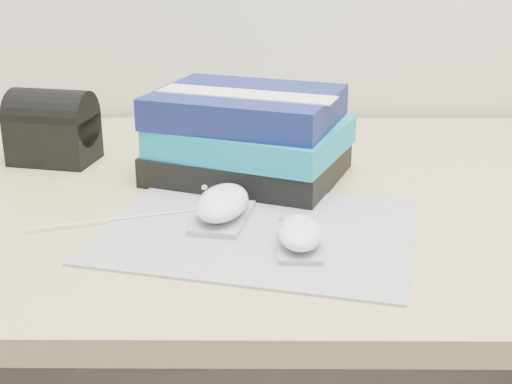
{
  "coord_description": "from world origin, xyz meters",
  "views": [
    {
      "loc": [
        -0.09,
        0.63,
        1.08
      ],
      "look_at": [
        -0.1,
        1.46,
        0.77
      ],
      "focal_mm": 50.0,
      "sensor_mm": 36.0,
      "label": 1
    }
  ],
  "objects_px": {
    "desk": "(317,310)",
    "pouch": "(53,127)",
    "mouse_front": "(300,234)",
    "book_stack": "(249,136)",
    "mouse_rear": "(222,205)"
  },
  "relations": [
    {
      "from": "desk",
      "to": "mouse_rear",
      "type": "height_order",
      "value": "mouse_rear"
    },
    {
      "from": "desk",
      "to": "mouse_rear",
      "type": "relative_size",
      "value": 13.06
    },
    {
      "from": "mouse_front",
      "to": "book_stack",
      "type": "distance_m",
      "value": 0.27
    },
    {
      "from": "mouse_front",
      "to": "book_stack",
      "type": "bearing_deg",
      "value": 103.58
    },
    {
      "from": "desk",
      "to": "mouse_front",
      "type": "relative_size",
      "value": 16.95
    },
    {
      "from": "desk",
      "to": "pouch",
      "type": "bearing_deg",
      "value": 171.99
    },
    {
      "from": "mouse_rear",
      "to": "mouse_front",
      "type": "distance_m",
      "value": 0.12
    },
    {
      "from": "mouse_rear",
      "to": "mouse_front",
      "type": "height_order",
      "value": "mouse_rear"
    },
    {
      "from": "book_stack",
      "to": "pouch",
      "type": "height_order",
      "value": "book_stack"
    },
    {
      "from": "desk",
      "to": "book_stack",
      "type": "xyz_separation_m",
      "value": [
        -0.11,
        -0.01,
        0.3
      ]
    },
    {
      "from": "book_stack",
      "to": "desk",
      "type": "bearing_deg",
      "value": 6.73
    },
    {
      "from": "mouse_front",
      "to": "book_stack",
      "type": "relative_size",
      "value": 0.29
    },
    {
      "from": "book_stack",
      "to": "mouse_rear",
      "type": "bearing_deg",
      "value": -99.65
    },
    {
      "from": "mouse_rear",
      "to": "book_stack",
      "type": "xyz_separation_m",
      "value": [
        0.03,
        0.18,
        0.04
      ]
    },
    {
      "from": "desk",
      "to": "mouse_rear",
      "type": "bearing_deg",
      "value": -126.43
    }
  ]
}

